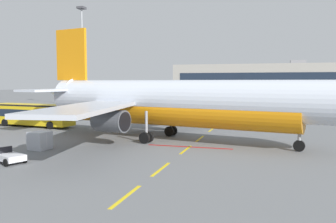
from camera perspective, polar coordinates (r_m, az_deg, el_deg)
apron_paint_markings at (r=48.55m, az=7.65°, el=-2.37°), size 8.00×97.72×0.01m
airliner_foreground at (r=36.39m, az=0.54°, el=1.52°), size 34.64×33.91×12.20m
apron_shuttle_bus at (r=51.26m, az=-20.81°, el=-0.30°), size 12.25×4.02×3.00m
uld_cargo_container at (r=33.79m, az=-19.82°, el=-4.40°), size 1.80×1.76×1.60m
apron_light_mast_near at (r=89.20m, az=-13.56°, el=10.36°), size 1.80×1.80×23.72m
terminal_satellite at (r=154.71m, az=15.76°, el=4.84°), size 76.81×21.12×14.61m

